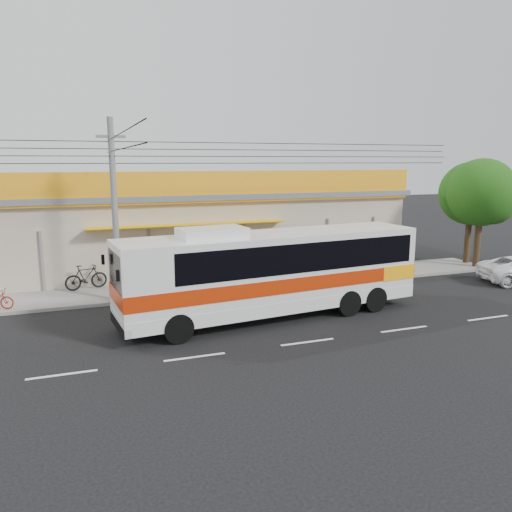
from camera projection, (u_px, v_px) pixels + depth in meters
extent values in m
plane|color=black|center=(280.00, 321.00, 19.68)|extent=(120.00, 120.00, 0.00)
cube|color=gray|center=(235.00, 284.00, 25.21)|extent=(30.00, 3.20, 0.15)
cube|color=#ACA08B|center=(207.00, 230.00, 30.01)|extent=(22.00, 8.00, 4.20)
cube|color=#505457|center=(206.00, 193.00, 29.58)|extent=(22.60, 8.60, 0.30)
cube|color=#FBA215|center=(226.00, 187.00, 25.67)|extent=(22.00, 0.24, 1.60)
cube|color=#BC0A11|center=(187.00, 187.00, 24.98)|extent=(9.00, 0.10, 1.20)
cube|color=#136D2C|center=(338.00, 185.00, 27.80)|extent=(2.40, 0.10, 1.10)
cube|color=navy|center=(379.00, 184.00, 28.69)|extent=(2.20, 0.10, 1.10)
cube|color=#BC0A11|center=(36.00, 190.00, 22.66)|extent=(3.00, 0.10, 1.10)
cube|color=#F0B40D|center=(189.00, 225.00, 25.20)|extent=(10.00, 1.20, 0.37)
cube|color=silver|center=(273.00, 270.00, 19.79)|extent=(12.48, 3.85, 2.97)
cube|color=#B32807|center=(273.00, 279.00, 19.85)|extent=(12.52, 3.89, 0.56)
cube|color=#FFA20D|center=(379.00, 267.00, 22.13)|extent=(1.91, 2.78, 0.61)
cube|color=black|center=(289.00, 252.00, 19.97)|extent=(10.45, 3.67, 1.13)
cube|color=black|center=(117.00, 274.00, 17.11)|extent=(0.40, 2.25, 1.53)
cube|color=silver|center=(212.00, 233.00, 18.38)|extent=(2.59, 1.68, 0.37)
cylinder|color=black|center=(178.00, 328.00, 17.19)|extent=(1.09, 0.44, 1.06)
cylinder|color=black|center=(161.00, 310.00, 19.24)|extent=(1.09, 0.44, 1.06)
cylinder|color=black|center=(375.00, 299.00, 20.82)|extent=(1.09, 0.44, 1.06)
cylinder|color=black|center=(342.00, 287.00, 22.87)|extent=(1.09, 0.44, 1.06)
imported|color=black|center=(86.00, 277.00, 23.81)|extent=(2.07, 1.02, 1.20)
cylinder|color=#5F5F5C|center=(115.00, 213.00, 21.32)|extent=(0.26, 0.26, 8.01)
cube|color=#5F5F5C|center=(111.00, 136.00, 20.72)|extent=(1.20, 0.12, 0.12)
cylinder|color=#332314|center=(468.00, 239.00, 29.99)|extent=(0.35, 0.35, 3.14)
sphere|color=#14420E|center=(471.00, 193.00, 29.47)|extent=(3.73, 3.73, 3.73)
sphere|color=#14420E|center=(482.00, 203.00, 29.51)|extent=(2.35, 2.35, 2.35)
cylinder|color=#332314|center=(477.00, 241.00, 28.86)|extent=(0.36, 0.36, 3.23)
sphere|color=#14420E|center=(482.00, 192.00, 28.33)|extent=(3.84, 3.84, 3.84)
sphere|color=#14420E|center=(493.00, 203.00, 28.36)|extent=(2.42, 2.42, 2.42)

